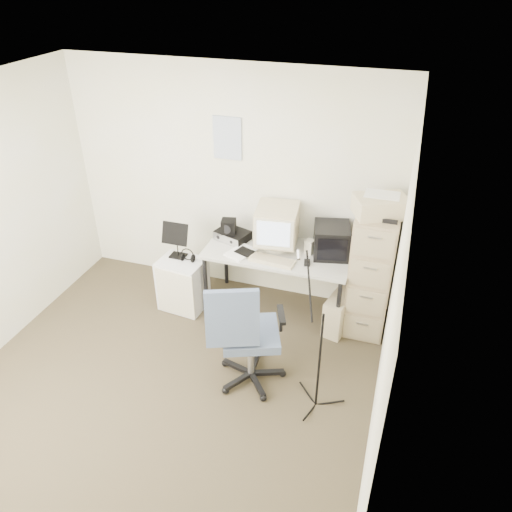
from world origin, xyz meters
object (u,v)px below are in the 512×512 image
(desk, at_px, (277,281))
(office_chair, at_px, (251,332))
(filing_cabinet, at_px, (371,272))
(side_cart, at_px, (183,284))

(desk, relative_size, office_chair, 1.38)
(filing_cabinet, xyz_separation_m, desk, (-0.95, -0.03, -0.29))
(side_cart, bearing_deg, filing_cabinet, 14.65)
(desk, xyz_separation_m, side_cart, (-0.99, -0.26, -0.08))
(desk, bearing_deg, office_chair, -86.88)
(side_cart, bearing_deg, office_chair, -32.24)
(office_chair, relative_size, side_cart, 1.88)
(filing_cabinet, bearing_deg, desk, -178.19)
(office_chair, bearing_deg, side_cart, 120.32)
(filing_cabinet, distance_m, desk, 0.99)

